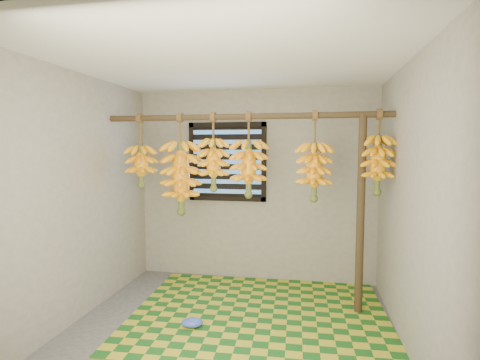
% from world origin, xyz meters
% --- Properties ---
extents(floor, '(3.00, 3.00, 0.01)m').
position_xyz_m(floor, '(0.00, 0.00, -0.01)').
color(floor, '#464646').
rests_on(floor, ground).
extents(ceiling, '(3.00, 3.00, 0.01)m').
position_xyz_m(ceiling, '(0.00, 0.00, 2.40)').
color(ceiling, silver).
rests_on(ceiling, wall_back).
extents(wall_back, '(3.00, 0.01, 2.40)m').
position_xyz_m(wall_back, '(0.00, 1.50, 1.20)').
color(wall_back, slate).
rests_on(wall_back, floor).
extents(wall_left, '(0.01, 3.00, 2.40)m').
position_xyz_m(wall_left, '(-1.50, 0.00, 1.20)').
color(wall_left, slate).
rests_on(wall_left, floor).
extents(wall_right, '(0.01, 3.00, 2.40)m').
position_xyz_m(wall_right, '(1.50, 0.00, 1.20)').
color(wall_right, slate).
rests_on(wall_right, floor).
extents(window, '(1.00, 0.04, 1.00)m').
position_xyz_m(window, '(-0.35, 1.48, 1.50)').
color(window, black).
rests_on(window, wall_back).
extents(hanging_pole, '(3.00, 0.06, 0.06)m').
position_xyz_m(hanging_pole, '(0.00, 0.70, 2.00)').
color(hanging_pole, '#463420').
rests_on(hanging_pole, wall_left).
extents(support_post, '(0.08, 0.08, 2.00)m').
position_xyz_m(support_post, '(1.20, 0.70, 1.00)').
color(support_post, '#463420').
rests_on(support_post, floor).
extents(woven_mat, '(2.62, 2.14, 0.01)m').
position_xyz_m(woven_mat, '(0.22, 0.47, 0.01)').
color(woven_mat, '#185218').
rests_on(woven_mat, floor).
extents(plastic_bag, '(0.23, 0.19, 0.08)m').
position_xyz_m(plastic_bag, '(-0.36, 0.05, 0.05)').
color(plastic_bag, blue).
rests_on(plastic_bag, woven_mat).
extents(banana_bunch_a, '(0.33, 0.33, 0.81)m').
position_xyz_m(banana_bunch_a, '(-1.15, 0.70, 1.47)').
color(banana_bunch_a, brown).
rests_on(banana_bunch_a, hanging_pole).
extents(banana_bunch_b, '(0.40, 0.40, 1.09)m').
position_xyz_m(banana_bunch_b, '(-0.69, 0.70, 1.35)').
color(banana_bunch_b, brown).
rests_on(banana_bunch_b, hanging_pole).
extents(banana_bunch_c, '(0.32, 0.32, 0.83)m').
position_xyz_m(banana_bunch_c, '(-0.32, 0.70, 1.50)').
color(banana_bunch_c, brown).
rests_on(banana_bunch_c, hanging_pole).
extents(banana_bunch_d, '(0.36, 0.36, 0.89)m').
position_xyz_m(banana_bunch_d, '(0.06, 0.70, 1.46)').
color(banana_bunch_d, brown).
rests_on(banana_bunch_d, hanging_pole).
extents(banana_bunch_e, '(0.34, 0.34, 0.91)m').
position_xyz_m(banana_bunch_e, '(0.74, 0.70, 1.43)').
color(banana_bunch_e, brown).
rests_on(banana_bunch_e, hanging_pole).
extents(banana_bunch_f, '(0.33, 0.33, 0.83)m').
position_xyz_m(banana_bunch_f, '(1.35, 0.70, 1.51)').
color(banana_bunch_f, brown).
rests_on(banana_bunch_f, hanging_pole).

